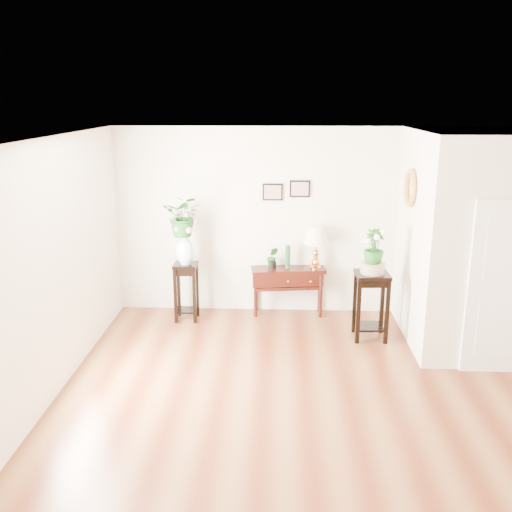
# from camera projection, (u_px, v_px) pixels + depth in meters

# --- Properties ---
(floor) EXTENTS (6.00, 5.50, 0.02)m
(floor) POSITION_uv_depth(u_px,v_px,m) (328.00, 400.00, 6.24)
(floor) COLOR brown
(floor) RESTS_ON ground
(ceiling) EXTENTS (6.00, 5.50, 0.02)m
(ceiling) POSITION_uv_depth(u_px,v_px,m) (337.00, 140.00, 5.48)
(ceiling) COLOR white
(ceiling) RESTS_ON ground
(wall_back) EXTENTS (6.00, 0.02, 2.80)m
(wall_back) POSITION_uv_depth(u_px,v_px,m) (316.00, 222.00, 8.51)
(wall_back) COLOR silver
(wall_back) RESTS_ON ground
(wall_front) EXTENTS (6.00, 0.02, 2.80)m
(wall_front) POSITION_uv_depth(u_px,v_px,m) (375.00, 427.00, 3.21)
(wall_front) COLOR silver
(wall_front) RESTS_ON ground
(wall_left) EXTENTS (0.02, 5.50, 2.80)m
(wall_left) POSITION_uv_depth(u_px,v_px,m) (45.00, 275.00, 5.98)
(wall_left) COLOR silver
(wall_left) RESTS_ON ground
(partition) EXTENTS (1.80, 1.95, 2.80)m
(partition) POSITION_uv_depth(u_px,v_px,m) (480.00, 239.00, 7.49)
(partition) COLOR silver
(partition) RESTS_ON floor
(door) EXTENTS (0.90, 0.05, 2.10)m
(door) POSITION_uv_depth(u_px,v_px,m) (506.00, 289.00, 6.62)
(door) COLOR white
(door) RESTS_ON floor
(art_print_left) EXTENTS (0.30, 0.02, 0.25)m
(art_print_left) POSITION_uv_depth(u_px,v_px,m) (273.00, 192.00, 8.39)
(art_print_left) COLOR black
(art_print_left) RESTS_ON wall_back
(art_print_right) EXTENTS (0.30, 0.02, 0.25)m
(art_print_right) POSITION_uv_depth(u_px,v_px,m) (300.00, 189.00, 8.36)
(art_print_right) COLOR black
(art_print_right) RESTS_ON wall_back
(wall_ornament) EXTENTS (0.07, 0.51, 0.51)m
(wall_ornament) POSITION_uv_depth(u_px,v_px,m) (410.00, 188.00, 7.47)
(wall_ornament) COLOR tan
(wall_ornament) RESTS_ON partition
(console_table) EXTENTS (1.13, 0.50, 0.73)m
(console_table) POSITION_uv_depth(u_px,v_px,m) (288.00, 291.00, 8.63)
(console_table) COLOR black
(console_table) RESTS_ON floor
(table_lamp) EXTENTS (0.49, 0.49, 0.65)m
(table_lamp) POSITION_uv_depth(u_px,v_px,m) (316.00, 246.00, 8.42)
(table_lamp) COLOR gold
(table_lamp) RESTS_ON console_table
(green_vase) EXTENTS (0.08, 0.08, 0.35)m
(green_vase) POSITION_uv_depth(u_px,v_px,m) (288.00, 257.00, 8.48)
(green_vase) COLOR #164921
(green_vase) RESTS_ON console_table
(potted_plant) EXTENTS (0.17, 0.14, 0.31)m
(potted_plant) POSITION_uv_depth(u_px,v_px,m) (272.00, 258.00, 8.50)
(potted_plant) COLOR #185315
(potted_plant) RESTS_ON console_table
(plant_stand_a) EXTENTS (0.34, 0.34, 0.87)m
(plant_stand_a) POSITION_uv_depth(u_px,v_px,m) (186.00, 292.00, 8.39)
(plant_stand_a) COLOR black
(plant_stand_a) RESTS_ON floor
(porcelain_vase) EXTENTS (0.33, 0.33, 0.46)m
(porcelain_vase) POSITION_uv_depth(u_px,v_px,m) (185.00, 249.00, 8.22)
(porcelain_vase) COLOR silver
(porcelain_vase) RESTS_ON plant_stand_a
(lily_arrangement) EXTENTS (0.60, 0.54, 0.60)m
(lily_arrangement) POSITION_uv_depth(u_px,v_px,m) (184.00, 216.00, 8.09)
(lily_arrangement) COLOR #185315
(lily_arrangement) RESTS_ON porcelain_vase
(plant_stand_b) EXTENTS (0.46, 0.46, 0.93)m
(plant_stand_b) POSITION_uv_depth(u_px,v_px,m) (371.00, 306.00, 7.74)
(plant_stand_b) COLOR black
(plant_stand_b) RESTS_ON floor
(ceramic_bowl) EXTENTS (0.38, 0.38, 0.14)m
(ceramic_bowl) POSITION_uv_depth(u_px,v_px,m) (373.00, 267.00, 7.59)
(ceramic_bowl) COLOR #B7A492
(ceramic_bowl) RESTS_ON plant_stand_b
(narcissus) EXTENTS (0.29, 0.29, 0.48)m
(narcissus) POSITION_uv_depth(u_px,v_px,m) (374.00, 247.00, 7.52)
(narcissus) COLOR #185315
(narcissus) RESTS_ON ceramic_bowl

